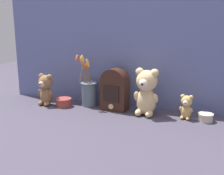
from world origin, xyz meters
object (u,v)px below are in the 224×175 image
at_px(vintage_radio, 115,89).
at_px(decorative_tin_tall, 206,117).
at_px(teddy_bear_large, 146,91).
at_px(teddy_bear_medium, 46,89).
at_px(flower_vase, 89,91).
at_px(decorative_tin_short, 64,102).
at_px(teddy_bear_small, 186,106).

distance_m(vintage_radio, decorative_tin_tall, 0.56).
xyz_separation_m(teddy_bear_large, teddy_bear_medium, (-0.68, -0.02, -0.04)).
height_order(flower_vase, vintage_radio, flower_vase).
height_order(teddy_bear_medium, decorative_tin_tall, teddy_bear_medium).
height_order(decorative_tin_tall, decorative_tin_short, decorative_tin_short).
relative_size(teddy_bear_large, decorative_tin_short, 2.71).
bearing_deg(decorative_tin_short, teddy_bear_small, 1.65).
bearing_deg(teddy_bear_large, teddy_bear_small, 2.48).
relative_size(teddy_bear_large, decorative_tin_tall, 3.33).
bearing_deg(teddy_bear_medium, vintage_radio, 7.26).
xyz_separation_m(teddy_bear_medium, teddy_bear_small, (0.91, 0.03, -0.04)).
height_order(flower_vase, decorative_tin_tall, flower_vase).
height_order(teddy_bear_medium, teddy_bear_small, teddy_bear_medium).
relative_size(teddy_bear_small, decorative_tin_tall, 1.69).
relative_size(teddy_bear_large, teddy_bear_small, 1.97).
xyz_separation_m(teddy_bear_small, vintage_radio, (-0.44, 0.03, 0.06)).
distance_m(teddy_bear_large, vintage_radio, 0.21).
distance_m(vintage_radio, decorative_tin_short, 0.36).
distance_m(teddy_bear_large, teddy_bear_medium, 0.68).
relative_size(teddy_bear_medium, decorative_tin_short, 2.02).
height_order(teddy_bear_small, decorative_tin_short, teddy_bear_small).
height_order(teddy_bear_large, vintage_radio, teddy_bear_large).
bearing_deg(vintage_radio, decorative_tin_short, -171.58).
xyz_separation_m(teddy_bear_large, teddy_bear_small, (0.23, 0.01, -0.07)).
bearing_deg(teddy_bear_large, vintage_radio, 169.80).
xyz_separation_m(vintage_radio, decorative_tin_tall, (0.55, -0.03, -0.11)).
height_order(teddy_bear_large, flower_vase, flower_vase).
bearing_deg(vintage_radio, teddy_bear_medium, -172.74).
bearing_deg(decorative_tin_short, flower_vase, 26.26).
height_order(teddy_bear_medium, decorative_tin_short, teddy_bear_medium).
bearing_deg(teddy_bear_medium, teddy_bear_small, 1.99).
bearing_deg(flower_vase, decorative_tin_short, -153.74).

